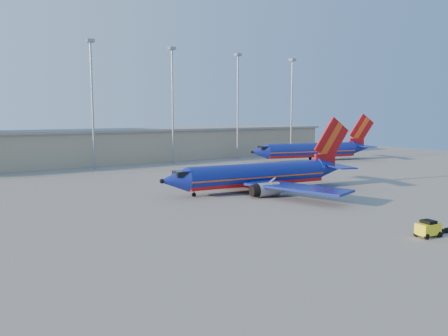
% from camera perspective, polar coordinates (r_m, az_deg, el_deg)
% --- Properties ---
extents(ground, '(220.00, 220.00, 0.00)m').
position_cam_1_polar(ground, '(63.92, 0.81, -4.08)').
color(ground, slate).
rests_on(ground, ground).
extents(terminal_building, '(122.00, 16.00, 8.50)m').
position_cam_1_polar(terminal_building, '(118.86, -11.50, 3.02)').
color(terminal_building, gray).
rests_on(terminal_building, ground).
extents(light_mast_row, '(101.60, 1.60, 28.65)m').
position_cam_1_polar(light_mast_row, '(105.72, -11.62, 9.72)').
color(light_mast_row, gray).
rests_on(light_mast_row, ground).
extents(aircraft_main, '(34.97, 33.44, 11.87)m').
position_cam_1_polar(aircraft_main, '(70.83, 4.89, -0.94)').
color(aircraft_main, navy).
rests_on(aircraft_main, ground).
extents(aircraft_second, '(36.20, 17.36, 12.52)m').
position_cam_1_polar(aircraft_second, '(118.82, 11.62, 2.32)').
color(aircraft_second, navy).
rests_on(aircraft_second, ground).
extents(baggage_tug, '(2.58, 1.77, 1.73)m').
position_cam_1_polar(baggage_tug, '(48.93, 25.10, -7.14)').
color(baggage_tug, yellow).
rests_on(baggage_tug, ground).
extents(luggage_pile, '(4.17, 1.42, 0.49)m').
position_cam_1_polar(luggage_pile, '(51.42, 27.21, -7.36)').
color(luggage_pile, black).
rests_on(luggage_pile, ground).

